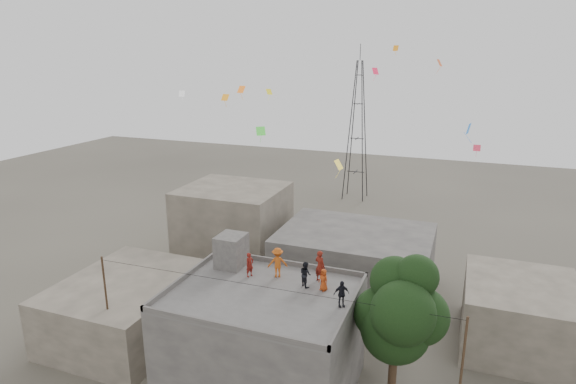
% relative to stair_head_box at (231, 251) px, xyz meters
% --- Properties ---
extents(main_building, '(10.00, 8.00, 6.10)m').
position_rel_stair_head_box_xyz_m(main_building, '(3.20, -2.60, -4.05)').
color(main_building, '#484543').
rests_on(main_building, ground).
extents(parapet, '(10.00, 8.00, 0.30)m').
position_rel_stair_head_box_xyz_m(parapet, '(3.20, -2.60, -0.85)').
color(parapet, '#484543').
rests_on(parapet, main_building).
extents(stair_head_box, '(1.60, 1.80, 2.00)m').
position_rel_stair_head_box_xyz_m(stair_head_box, '(0.00, 0.00, 0.00)').
color(stair_head_box, '#484543').
rests_on(stair_head_box, main_building).
extents(neighbor_west, '(8.00, 10.00, 4.00)m').
position_rel_stair_head_box_xyz_m(neighbor_west, '(-7.80, -0.60, -5.10)').
color(neighbor_west, '#595246').
rests_on(neighbor_west, ground).
extents(neighbor_north, '(12.00, 9.00, 5.00)m').
position_rel_stair_head_box_xyz_m(neighbor_north, '(5.20, 11.40, -4.60)').
color(neighbor_north, '#484543').
rests_on(neighbor_north, ground).
extents(neighbor_northwest, '(9.00, 8.00, 7.00)m').
position_rel_stair_head_box_xyz_m(neighbor_northwest, '(-6.80, 13.40, -3.60)').
color(neighbor_northwest, '#595246').
rests_on(neighbor_northwest, ground).
extents(neighbor_east, '(7.00, 8.00, 4.40)m').
position_rel_stair_head_box_xyz_m(neighbor_east, '(17.20, 7.40, -4.90)').
color(neighbor_east, '#595246').
rests_on(neighbor_east, ground).
extents(tree, '(4.90, 4.60, 9.10)m').
position_rel_stair_head_box_xyz_m(tree, '(10.57, -2.00, -1.00)').
color(tree, black).
rests_on(tree, ground).
extents(utility_line, '(20.12, 0.62, 7.40)m').
position_rel_stair_head_box_xyz_m(utility_line, '(3.70, -3.85, -3.27)').
color(utility_line, black).
rests_on(utility_line, ground).
extents(transmission_tower, '(2.97, 2.97, 20.01)m').
position_rel_stair_head_box_xyz_m(transmission_tower, '(-0.80, 37.40, 1.97)').
color(transmission_tower, black).
rests_on(transmission_tower, ground).
extents(person_red_adult, '(0.81, 0.70, 1.89)m').
position_rel_stair_head_box_xyz_m(person_red_adult, '(5.71, -0.09, -0.06)').
color(person_red_adult, maroon).
rests_on(person_red_adult, main_building).
extents(person_orange_child, '(0.73, 0.64, 1.26)m').
position_rel_stair_head_box_xyz_m(person_orange_child, '(6.23, -1.07, -0.37)').
color(person_orange_child, '#B03E14').
rests_on(person_orange_child, main_building).
extents(person_dark_child, '(0.90, 0.88, 1.46)m').
position_rel_stair_head_box_xyz_m(person_dark_child, '(5.13, -0.96, -0.27)').
color(person_dark_child, black).
rests_on(person_dark_child, main_building).
extents(person_dark_adult, '(0.89, 0.75, 1.43)m').
position_rel_stair_head_box_xyz_m(person_dark_adult, '(7.60, -2.46, -0.28)').
color(person_dark_adult, black).
rests_on(person_dark_adult, main_building).
extents(person_orange_adult, '(1.34, 1.11, 1.80)m').
position_rel_stair_head_box_xyz_m(person_orange_adult, '(3.22, -0.40, -0.10)').
color(person_orange_adult, '#BF5215').
rests_on(person_orange_adult, main_building).
extents(person_red_child, '(0.54, 0.63, 1.46)m').
position_rel_stair_head_box_xyz_m(person_red_child, '(1.67, -0.94, -0.27)').
color(person_red_child, maroon).
rests_on(person_red_child, main_building).
extents(kites, '(22.62, 15.37, 10.71)m').
position_rel_stair_head_box_xyz_m(kites, '(4.05, 5.08, 9.69)').
color(kites, orange).
rests_on(kites, ground).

